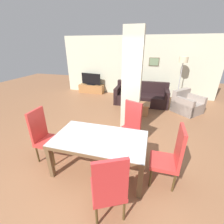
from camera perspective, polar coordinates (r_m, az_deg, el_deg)
ground_plane at (r=3.28m, az=-4.25°, el=-20.29°), size 18.00×18.00×0.00m
back_wall at (r=7.45m, az=9.15°, el=16.63°), size 7.20×0.09×2.70m
divider_pillar at (r=3.91m, az=7.45°, el=10.03°), size 0.47×0.30×2.70m
dining_table at (r=2.90m, az=-4.61°, el=-12.00°), size 1.73×0.98×0.72m
dining_chair_head_left at (r=3.46m, az=-24.47°, el=-7.79°), size 0.46×0.46×1.13m
dining_chair_far_right at (r=3.54m, az=6.85°, el=-4.86°), size 0.61×0.61×1.13m
dining_chair_head_right at (r=2.81m, az=21.42°, el=-15.26°), size 0.46×0.46×1.13m
dining_chair_near_right at (r=2.20m, az=-1.12°, el=-26.71°), size 0.62×0.62×1.13m
sofa at (r=6.44m, az=11.02°, el=5.71°), size 2.15×0.89×0.90m
armchair at (r=6.17m, az=26.57°, el=2.49°), size 1.19×1.19×0.79m
coffee_table at (r=5.46m, az=9.98°, el=1.39°), size 0.79×0.51×0.41m
bottle at (r=5.24m, az=8.05°, el=4.06°), size 0.06×0.06×0.27m
tv_stand at (r=7.97m, az=-7.82°, el=8.81°), size 1.28×0.40×0.42m
tv_screen at (r=7.85m, az=-8.02°, el=12.24°), size 1.06×0.27×0.57m
floor_lamp at (r=6.94m, az=25.36°, el=16.10°), size 0.34×0.34×1.87m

